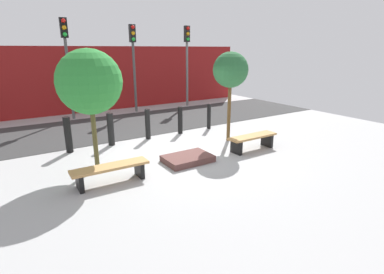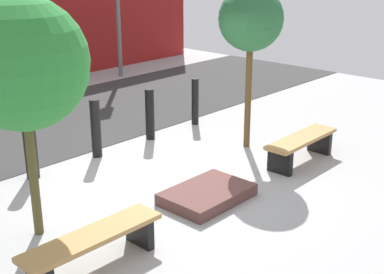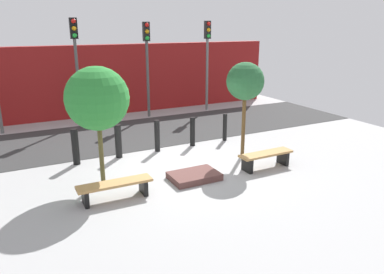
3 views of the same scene
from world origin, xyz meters
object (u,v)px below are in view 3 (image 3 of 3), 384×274
at_px(tree_behind_left_bench, 97,99).
at_px(bollard_right, 193,132).
at_px(bollard_left, 118,141).
at_px(traffic_light_mid_east, 147,53).
at_px(bollard_center, 157,136).
at_px(bench_right, 266,157).
at_px(bollard_far_right, 225,127).
at_px(tree_behind_right_bench, 245,82).
at_px(bollard_far_left, 75,147).
at_px(traffic_light_mid_west, 76,53).
at_px(planter_bed, 194,176).
at_px(bench_left, 115,187).
at_px(traffic_light_east, 207,50).

relative_size(tree_behind_left_bench, bollard_right, 3.04).
height_order(tree_behind_left_bench, bollard_left, tree_behind_left_bench).
bearing_deg(traffic_light_mid_east, bollard_center, -107.75).
height_order(bench_right, bollard_far_right, bollard_far_right).
bearing_deg(bench_right, bollard_far_right, 81.90).
relative_size(bench_right, tree_behind_right_bench, 0.57).
bearing_deg(bench_right, bollard_far_left, 149.03).
height_order(bollard_right, traffic_light_mid_west, traffic_light_mid_west).
distance_m(tree_behind_right_bench, bollard_right, 2.57).
height_order(planter_bed, bollard_far_left, bollard_far_left).
relative_size(bench_right, bollard_left, 1.58).
bearing_deg(traffic_light_mid_west, traffic_light_mid_east, -0.01).
height_order(tree_behind_right_bench, bollard_right, tree_behind_right_bench).
xyz_separation_m(tree_behind_left_bench, traffic_light_mid_east, (3.62, 6.16, 0.57)).
distance_m(bench_left, traffic_light_mid_east, 8.50).
xyz_separation_m(bollard_right, traffic_light_mid_east, (0.20, 4.55, 2.26)).
height_order(planter_bed, bollard_left, bollard_left).
distance_m(tree_behind_right_bench, bollard_far_left, 5.26).
xyz_separation_m(planter_bed, bollard_center, (0.00, 2.54, 0.43)).
relative_size(tree_behind_right_bench, traffic_light_mid_east, 0.72).
bearing_deg(tree_behind_right_bench, traffic_light_mid_east, 96.56).
distance_m(bollard_far_right, traffic_light_mid_west, 6.49).
relative_size(planter_bed, tree_behind_left_bench, 0.43).
bearing_deg(bollard_far_left, bollard_left, 0.00).
height_order(bollard_far_left, bollard_far_right, bollard_far_left).
relative_size(bollard_far_left, traffic_light_east, 0.26).
distance_m(bollard_right, traffic_light_mid_west, 5.80).
bearing_deg(traffic_light_mid_east, bollard_right, -92.46).
relative_size(bench_right, planter_bed, 1.29).
relative_size(tree_behind_left_bench, traffic_light_mid_west, 0.72).
distance_m(bollard_center, bollard_right, 1.26).
relative_size(bench_right, traffic_light_east, 0.40).
distance_m(tree_behind_left_bench, bollard_far_left, 2.32).
relative_size(bollard_center, traffic_light_mid_east, 0.26).
distance_m(bench_right, bollard_right, 2.89).
bearing_deg(bollard_far_left, bollard_center, 0.00).
height_order(planter_bed, traffic_light_east, traffic_light_east).
bearing_deg(bollard_left, bollard_far_right, 0.00).
bearing_deg(bench_left, planter_bed, 5.93).
bearing_deg(bollard_right, traffic_light_mid_east, 87.54).
relative_size(bollard_right, bollard_far_right, 1.02).
bearing_deg(traffic_light_mid_east, bench_right, -84.46).
xyz_separation_m(bench_left, bollard_right, (3.43, 2.74, 0.18)).
xyz_separation_m(tree_behind_right_bench, bollard_far_right, (0.36, 1.60, -1.80)).
bearing_deg(bollard_far_left, traffic_light_mid_west, 76.81).
xyz_separation_m(tree_behind_right_bench, traffic_light_east, (2.21, 6.16, 0.49)).
bearing_deg(bollard_right, tree_behind_left_bench, -154.93).
distance_m(tree_behind_left_bench, traffic_light_mid_east, 7.17).
relative_size(tree_behind_left_bench, bollard_center, 2.89).
distance_m(bench_right, bollard_left, 4.40).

